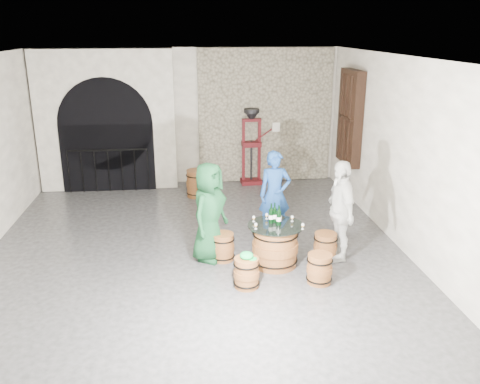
{
  "coord_description": "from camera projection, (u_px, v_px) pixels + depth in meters",
  "views": [
    {
      "loc": [
        -0.12,
        -8.06,
        3.64
      ],
      "look_at": [
        0.74,
        -0.17,
        1.05
      ],
      "focal_mm": 38.0,
      "sensor_mm": 36.0,
      "label": 1
    }
  ],
  "objects": [
    {
      "name": "wine_bottle_right",
      "position": [
        275.0,
        214.0,
        8.01
      ],
      "size": [
        0.08,
        0.08,
        0.32
      ],
      "color": "black",
      "rests_on": "barrel_table"
    },
    {
      "name": "barrel_stool_left",
      "position": [
        223.0,
        247.0,
        8.27
      ],
      "size": [
        0.39,
        0.39,
        0.46
      ],
      "color": "brown",
      "rests_on": "ground"
    },
    {
      "name": "person_blue",
      "position": [
        275.0,
        194.0,
        9.08
      ],
      "size": [
        0.58,
        0.38,
        1.57
      ],
      "primitive_type": "imported",
      "rotation": [
        0.0,
        0.0,
        0.01
      ],
      "color": "navy",
      "rests_on": "ground"
    },
    {
      "name": "tasting_glass_e",
      "position": [
        303.0,
        226.0,
        7.75
      ],
      "size": [
        0.05,
        0.05,
        0.1
      ],
      "primitive_type": null,
      "color": "#AE7022",
      "rests_on": "barrel_table"
    },
    {
      "name": "barrel_stool_far",
      "position": [
        274.0,
        231.0,
        8.9
      ],
      "size": [
        0.39,
        0.39,
        0.46
      ],
      "color": "brown",
      "rests_on": "ground"
    },
    {
      "name": "barrel_stool_right",
      "position": [
        325.0,
        247.0,
        8.28
      ],
      "size": [
        0.39,
        0.39,
        0.46
      ],
      "color": "brown",
      "rests_on": "ground"
    },
    {
      "name": "wall_back",
      "position": [
        190.0,
        117.0,
        12.05
      ],
      "size": [
        8.0,
        0.0,
        8.0
      ],
      "primitive_type": "plane",
      "rotation": [
        1.57,
        0.0,
        0.0
      ],
      "color": "white",
      "rests_on": "ground"
    },
    {
      "name": "wine_bottle_left",
      "position": [
        271.0,
        215.0,
        7.98
      ],
      "size": [
        0.08,
        0.08,
        0.32
      ],
      "color": "black",
      "rests_on": "barrel_table"
    },
    {
      "name": "green_cap",
      "position": [
        247.0,
        256.0,
        7.31
      ],
      "size": [
        0.24,
        0.2,
        0.11
      ],
      "color": "#0E9B3C",
      "rests_on": "barrel_stool_near_left"
    },
    {
      "name": "ceiling",
      "position": [
        191.0,
        57.0,
        7.77
      ],
      "size": [
        8.0,
        8.0,
        0.0
      ],
      "primitive_type": "plane",
      "rotation": [
        3.14,
        0.0,
        0.0
      ],
      "color": "beige",
      "rests_on": "wall_back"
    },
    {
      "name": "barrel_stool_near_left",
      "position": [
        247.0,
        273.0,
        7.4
      ],
      "size": [
        0.39,
        0.39,
        0.46
      ],
      "color": "brown",
      "rests_on": "ground"
    },
    {
      "name": "control_box",
      "position": [
        276.0,
        127.0,
        12.2
      ],
      "size": [
        0.18,
        0.1,
        0.22
      ],
      "primitive_type": "cube",
      "color": "silver",
      "rests_on": "wall_back"
    },
    {
      "name": "tasting_glass_f",
      "position": [
        254.0,
        219.0,
        8.06
      ],
      "size": [
        0.05,
        0.05,
        0.1
      ],
      "primitive_type": null,
      "color": "#AE7022",
      "rests_on": "barrel_table"
    },
    {
      "name": "tasting_glass_a",
      "position": [
        256.0,
        226.0,
        7.76
      ],
      "size": [
        0.05,
        0.05,
        0.1
      ],
      "primitive_type": null,
      "color": "#AE7022",
      "rests_on": "barrel_table"
    },
    {
      "name": "side_barrel",
      "position": [
        196.0,
        183.0,
        11.35
      ],
      "size": [
        0.46,
        0.46,
        0.62
      ],
      "rotation": [
        0.0,
        0.0,
        -0.26
      ],
      "color": "brown",
      "rests_on": "ground"
    },
    {
      "name": "wall_front",
      "position": [
        203.0,
        269.0,
        4.49
      ],
      "size": [
        8.0,
        0.0,
        8.0
      ],
      "primitive_type": "plane",
      "rotation": [
        -1.57,
        0.0,
        0.0
      ],
      "color": "white",
      "rests_on": "ground"
    },
    {
      "name": "person_green",
      "position": [
        209.0,
        212.0,
        8.13
      ],
      "size": [
        0.87,
        0.95,
        1.63
      ],
      "primitive_type": "imported",
      "rotation": [
        0.0,
        0.0,
        0.98
      ],
      "color": "#113C1E",
      "rests_on": "ground"
    },
    {
      "name": "tasting_glass_b",
      "position": [
        292.0,
        219.0,
        8.06
      ],
      "size": [
        0.05,
        0.05,
        0.1
      ],
      "primitive_type": null,
      "color": "#AE7022",
      "rests_on": "barrel_table"
    },
    {
      "name": "wine_bottle_center",
      "position": [
        279.0,
        217.0,
        7.9
      ],
      "size": [
        0.08,
        0.08,
        0.32
      ],
      "color": "black",
      "rests_on": "barrel_table"
    },
    {
      "name": "shuttered_window",
      "position": [
        350.0,
        117.0,
        10.82
      ],
      "size": [
        0.23,
        1.1,
        2.0
      ],
      "color": "black",
      "rests_on": "wall_right"
    },
    {
      "name": "barrel_table",
      "position": [
        275.0,
        245.0,
        8.05
      ],
      "size": [
        0.89,
        0.89,
        0.69
      ],
      "color": "brown",
      "rests_on": "ground"
    },
    {
      "name": "ground",
      "position": [
        196.0,
        248.0,
        8.76
      ],
      "size": [
        8.0,
        8.0,
        0.0
      ],
      "primitive_type": "plane",
      "color": "#2B2B2D",
      "rests_on": "ground"
    },
    {
      "name": "arched_opening",
      "position": [
        107.0,
        121.0,
        11.61
      ],
      "size": [
        3.1,
        0.6,
        3.19
      ],
      "color": "white",
      "rests_on": "ground"
    },
    {
      "name": "stone_facing_panel",
      "position": [
        265.0,
        116.0,
        12.17
      ],
      "size": [
        3.2,
        0.12,
        3.18
      ],
      "primitive_type": "cube",
      "color": "#9D957D",
      "rests_on": "ground"
    },
    {
      "name": "barrel_stool_near_right",
      "position": [
        319.0,
        269.0,
        7.52
      ],
      "size": [
        0.39,
        0.39,
        0.46
      ],
      "color": "brown",
      "rests_on": "ground"
    },
    {
      "name": "tasting_glass_d",
      "position": [
        280.0,
        218.0,
        8.07
      ],
      "size": [
        0.05,
        0.05,
        0.1
      ],
      "primitive_type": null,
      "color": "#AE7022",
      "rests_on": "barrel_table"
    },
    {
      "name": "wall_right",
      "position": [
        400.0,
        153.0,
        8.63
      ],
      "size": [
        0.0,
        8.0,
        8.0
      ],
      "primitive_type": "plane",
      "rotation": [
        1.57,
        0.0,
        -1.57
      ],
      "color": "white",
      "rests_on": "ground"
    },
    {
      "name": "person_white",
      "position": [
        340.0,
        211.0,
        8.14
      ],
      "size": [
        0.44,
        0.99,
        1.66
      ],
      "primitive_type": "imported",
      "rotation": [
        0.0,
        0.0,
        -1.53
      ],
      "color": "silver",
      "rests_on": "ground"
    },
    {
      "name": "tasting_glass_c",
      "position": [
        267.0,
        216.0,
        8.17
      ],
      "size": [
        0.05,
        0.05,
        0.1
      ],
      "primitive_type": null,
      "color": "#AE7022",
      "rests_on": "barrel_table"
    },
    {
      "name": "corking_press",
      "position": [
        251.0,
        141.0,
        12.08
      ],
      "size": [
        0.75,
        0.42,
        1.81
      ],
      "rotation": [
        0.0,
        0.0,
        0.04
      ],
      "color": "#520D13",
      "rests_on": "ground"
    }
  ]
}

